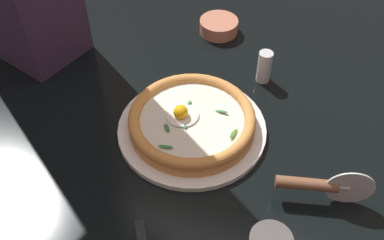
{
  "coord_description": "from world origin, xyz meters",
  "views": [
    {
      "loc": [
        0.54,
        0.14,
        0.68
      ],
      "look_at": [
        -0.04,
        -0.04,
        0.03
      ],
      "focal_mm": 40.96,
      "sensor_mm": 36.0,
      "label": 1
    }
  ],
  "objects_px": {
    "side_bowl": "(219,26)",
    "pizza_cutter": "(320,185)",
    "pizza": "(192,120)",
    "pepper_shaker": "(264,67)"
  },
  "relations": [
    {
      "from": "side_bowl",
      "to": "pepper_shaker",
      "type": "bearing_deg",
      "value": 43.14
    },
    {
      "from": "pizza",
      "to": "pizza_cutter",
      "type": "height_order",
      "value": "pizza_cutter"
    },
    {
      "from": "pizza",
      "to": "side_bowl",
      "type": "relative_size",
      "value": 2.61
    },
    {
      "from": "pizza_cutter",
      "to": "pepper_shaker",
      "type": "distance_m",
      "value": 0.33
    },
    {
      "from": "pizza",
      "to": "pepper_shaker",
      "type": "height_order",
      "value": "pepper_shaker"
    },
    {
      "from": "side_bowl",
      "to": "pizza_cutter",
      "type": "xyz_separation_m",
      "value": [
        0.45,
        0.3,
        0.03
      ]
    },
    {
      "from": "pizza",
      "to": "pizza_cutter",
      "type": "xyz_separation_m",
      "value": [
        0.1,
        0.26,
        0.01
      ]
    },
    {
      "from": "pizza",
      "to": "pepper_shaker",
      "type": "distance_m",
      "value": 0.23
    },
    {
      "from": "pizza_cutter",
      "to": "pepper_shaker",
      "type": "height_order",
      "value": "pizza_cutter"
    },
    {
      "from": "pepper_shaker",
      "to": "side_bowl",
      "type": "bearing_deg",
      "value": -136.86
    }
  ]
}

